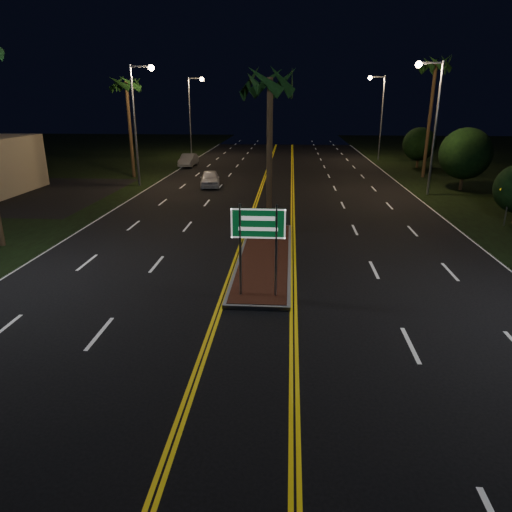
# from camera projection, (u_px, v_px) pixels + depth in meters

# --- Properties ---
(ground) EXTENTS (120.00, 120.00, 0.00)m
(ground) POSITION_uv_depth(u_px,v_px,m) (251.00, 339.00, 13.15)
(ground) COLOR black
(ground) RESTS_ON ground
(median_island) EXTENTS (2.25, 10.25, 0.17)m
(median_island) POSITION_uv_depth(u_px,v_px,m) (265.00, 257.00, 19.72)
(median_island) COLOR gray
(median_island) RESTS_ON ground
(highway_sign) EXTENTS (1.80, 0.08, 3.20)m
(highway_sign) POSITION_uv_depth(u_px,v_px,m) (258.00, 232.00, 15.00)
(highway_sign) COLOR gray
(highway_sign) RESTS_ON ground
(streetlight_left_mid) EXTENTS (1.91, 0.44, 9.00)m
(streetlight_left_mid) POSITION_uv_depth(u_px,v_px,m) (139.00, 112.00, 34.69)
(streetlight_left_mid) COLOR gray
(streetlight_left_mid) RESTS_ON ground
(streetlight_left_far) EXTENTS (1.91, 0.44, 9.00)m
(streetlight_left_far) POSITION_uv_depth(u_px,v_px,m) (193.00, 107.00, 53.55)
(streetlight_left_far) COLOR gray
(streetlight_left_far) RESTS_ON ground
(streetlight_right_mid) EXTENTS (1.91, 0.44, 9.00)m
(streetlight_right_mid) POSITION_uv_depth(u_px,v_px,m) (432.00, 113.00, 31.31)
(streetlight_right_mid) COLOR gray
(streetlight_right_mid) RESTS_ON ground
(streetlight_right_far) EXTENTS (1.91, 0.44, 9.00)m
(streetlight_right_far) POSITION_uv_depth(u_px,v_px,m) (379.00, 108.00, 50.17)
(streetlight_right_far) COLOR gray
(streetlight_right_far) RESTS_ON ground
(palm_median) EXTENTS (2.40, 2.40, 8.30)m
(palm_median) POSITION_uv_depth(u_px,v_px,m) (270.00, 82.00, 20.68)
(palm_median) COLOR #382819
(palm_median) RESTS_ON ground
(palm_left_far) EXTENTS (2.40, 2.40, 8.80)m
(palm_left_far) POSITION_uv_depth(u_px,v_px,m) (126.00, 84.00, 37.93)
(palm_left_far) COLOR #382819
(palm_left_far) RESTS_ON ground
(palm_right_far) EXTENTS (2.40, 2.40, 10.30)m
(palm_right_far) POSITION_uv_depth(u_px,v_px,m) (436.00, 66.00, 37.57)
(palm_right_far) COLOR #382819
(palm_right_far) RESTS_ON ground
(shrub_mid) EXTENTS (3.78, 3.78, 4.62)m
(shrub_mid) POSITION_uv_depth(u_px,v_px,m) (465.00, 154.00, 33.91)
(shrub_mid) COLOR #382819
(shrub_mid) RESTS_ON ground
(shrub_far) EXTENTS (3.24, 3.24, 3.96)m
(shrub_far) POSITION_uv_depth(u_px,v_px,m) (419.00, 144.00, 45.37)
(shrub_far) COLOR #382819
(shrub_far) RESTS_ON ground
(car_near) EXTENTS (2.54, 4.63, 1.46)m
(car_near) POSITION_uv_depth(u_px,v_px,m) (210.00, 177.00, 35.93)
(car_near) COLOR white
(car_near) RESTS_ON ground
(car_far) EXTENTS (1.98, 4.43, 1.46)m
(car_far) POSITION_uv_depth(u_px,v_px,m) (188.00, 159.00, 46.95)
(car_far) COLOR #B7BBC1
(car_far) RESTS_ON ground
(warning_sign) EXTENTS (1.04, 0.24, 2.52)m
(warning_sign) POSITION_uv_depth(u_px,v_px,m) (509.00, 196.00, 24.36)
(warning_sign) COLOR gray
(warning_sign) RESTS_ON ground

